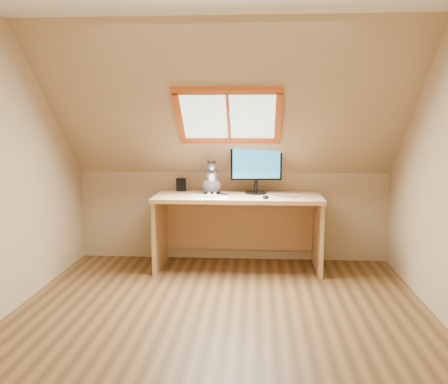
{
  "coord_description": "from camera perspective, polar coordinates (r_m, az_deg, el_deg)",
  "views": [
    {
      "loc": [
        0.28,
        -3.84,
        1.58
      ],
      "look_at": [
        -0.04,
        1.0,
        0.88
      ],
      "focal_mm": 40.0,
      "sensor_mm": 36.0,
      "label": 1
    }
  ],
  "objects": [
    {
      "name": "mouse",
      "position": [
        5.04,
        4.77,
        -0.57
      ],
      "size": [
        0.07,
        0.11,
        0.03
      ],
      "primitive_type": "ellipsoid",
      "rotation": [
        0.0,
        0.0,
        -0.13
      ],
      "color": "black",
      "rests_on": "desk"
    },
    {
      "name": "desk",
      "position": [
        5.4,
        1.65,
        -2.68
      ],
      "size": [
        1.75,
        0.77,
        0.8
      ],
      "color": "tan",
      "rests_on": "ground"
    },
    {
      "name": "graphics_tablet",
      "position": [
        5.14,
        -2.27,
        -0.49
      ],
      "size": [
        0.32,
        0.25,
        0.01
      ],
      "primitive_type": "cube",
      "rotation": [
        0.0,
        0.0,
        -0.15
      ],
      "color": "#B2B2B7",
      "rests_on": "desk"
    },
    {
      "name": "cables",
      "position": [
        5.17,
        6.14,
        -0.51
      ],
      "size": [
        0.51,
        0.26,
        0.01
      ],
      "color": "silver",
      "rests_on": "desk"
    },
    {
      "name": "ground",
      "position": [
        4.17,
        -0.37,
        -14.13
      ],
      "size": [
        3.5,
        3.5,
        0.0
      ],
      "primitive_type": "plane",
      "color": "brown",
      "rests_on": "ground"
    },
    {
      "name": "papers",
      "position": [
        5.04,
        -0.66,
        -0.71
      ],
      "size": [
        0.33,
        0.27,
        0.0
      ],
      "color": "white",
      "rests_on": "desk"
    },
    {
      "name": "desk_speaker",
      "position": [
        5.58,
        -4.92,
        0.85
      ],
      "size": [
        0.12,
        0.12,
        0.14
      ],
      "primitive_type": "cube",
      "rotation": [
        0.0,
        0.0,
        0.29
      ],
      "color": "black",
      "rests_on": "desk"
    },
    {
      "name": "room_shell",
      "position": [
        3.76,
        -0.5,
        5.88
      ],
      "size": [
        3.52,
        3.52,
        2.41
      ],
      "color": "tan",
      "rests_on": "ground"
    },
    {
      "name": "monitor",
      "position": [
        5.35,
        3.7,
        2.9
      ],
      "size": [
        0.55,
        0.23,
        0.5
      ],
      "color": "black",
      "rests_on": "desk"
    },
    {
      "name": "cat",
      "position": [
        5.32,
        -1.45,
        1.22
      ],
      "size": [
        0.24,
        0.27,
        0.38
      ],
      "color": "#443F3C",
      "rests_on": "desk"
    }
  ]
}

